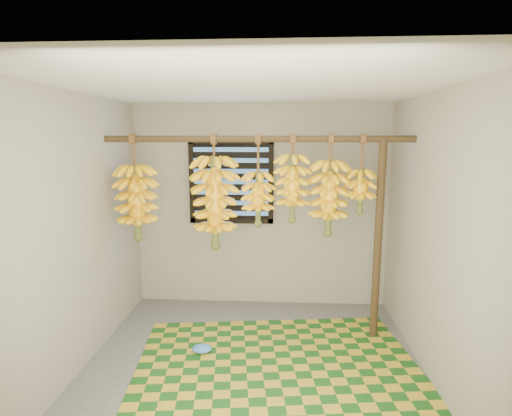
# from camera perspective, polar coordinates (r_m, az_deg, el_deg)

# --- Properties ---
(floor) EXTENTS (3.00, 3.00, 0.01)m
(floor) POSITION_cam_1_polar(r_m,az_deg,el_deg) (3.78, -0.54, -22.24)
(floor) COLOR #505050
(floor) RESTS_ON ground
(ceiling) EXTENTS (3.00, 3.00, 0.01)m
(ceiling) POSITION_cam_1_polar(r_m,az_deg,el_deg) (3.22, -0.62, 17.05)
(ceiling) COLOR silver
(ceiling) RESTS_ON wall_back
(wall_back) EXTENTS (3.00, 0.01, 2.40)m
(wall_back) POSITION_cam_1_polar(r_m,az_deg,el_deg) (4.77, 0.69, 0.19)
(wall_back) COLOR gray
(wall_back) RESTS_ON floor
(wall_left) EXTENTS (0.01, 3.00, 2.40)m
(wall_left) POSITION_cam_1_polar(r_m,az_deg,el_deg) (3.72, -24.44, -3.49)
(wall_left) COLOR gray
(wall_left) RESTS_ON floor
(wall_right) EXTENTS (0.01, 3.00, 2.40)m
(wall_right) POSITION_cam_1_polar(r_m,az_deg,el_deg) (3.53, 24.67, -4.19)
(wall_right) COLOR gray
(wall_right) RESTS_ON floor
(window) EXTENTS (1.00, 0.04, 1.00)m
(window) POSITION_cam_1_polar(r_m,az_deg,el_deg) (4.73, -3.57, 3.76)
(window) COLOR black
(window) RESTS_ON wall_back
(hanging_pole) EXTENTS (3.00, 0.06, 0.06)m
(hanging_pole) POSITION_cam_1_polar(r_m,az_deg,el_deg) (3.90, 0.14, 9.84)
(hanging_pole) COLOR #49341B
(hanging_pole) RESTS_ON wall_left
(support_post) EXTENTS (0.08, 0.08, 2.00)m
(support_post) POSITION_cam_1_polar(r_m,az_deg,el_deg) (4.13, 17.03, -4.60)
(support_post) COLOR #49341B
(support_post) RESTS_ON floor
(woven_mat) EXTENTS (2.72, 2.28, 0.01)m
(woven_mat) POSITION_cam_1_polar(r_m,az_deg,el_deg) (3.74, 3.26, -22.41)
(woven_mat) COLOR #174E17
(woven_mat) RESTS_ON floor
(plastic_bag) EXTENTS (0.19, 0.15, 0.08)m
(plastic_bag) POSITION_cam_1_polar(r_m,az_deg,el_deg) (4.02, -7.72, -19.29)
(plastic_bag) COLOR #3980D6
(plastic_bag) RESTS_ON woven_mat
(banana_bunch_a) EXTENTS (0.39, 0.39, 1.06)m
(banana_bunch_a) POSITION_cam_1_polar(r_m,az_deg,el_deg) (4.20, -16.70, 0.75)
(banana_bunch_a) COLOR brown
(banana_bunch_a) RESTS_ON hanging_pole
(banana_bunch_b) EXTENTS (0.44, 0.44, 1.14)m
(banana_bunch_b) POSITION_cam_1_polar(r_m,az_deg,el_deg) (3.99, -5.90, 0.73)
(banana_bunch_b) COLOR brown
(banana_bunch_b) RESTS_ON hanging_pole
(banana_bunch_c) EXTENTS (0.31, 0.31, 0.90)m
(banana_bunch_c) POSITION_cam_1_polar(r_m,az_deg,el_deg) (3.94, 0.31, 1.37)
(banana_bunch_c) COLOR brown
(banana_bunch_c) RESTS_ON hanging_pole
(banana_bunch_d) EXTENTS (0.34, 0.34, 0.86)m
(banana_bunch_d) POSITION_cam_1_polar(r_m,az_deg,el_deg) (3.92, 5.21, 2.83)
(banana_bunch_d) COLOR brown
(banana_bunch_d) RESTS_ON hanging_pole
(banana_bunch_e) EXTENTS (0.36, 0.36, 0.99)m
(banana_bunch_e) POSITION_cam_1_polar(r_m,az_deg,el_deg) (3.96, 10.37, 1.43)
(banana_bunch_e) COLOR brown
(banana_bunch_e) RESTS_ON hanging_pole
(banana_bunch_f) EXTENTS (0.29, 0.29, 0.77)m
(banana_bunch_f) POSITION_cam_1_polar(r_m,az_deg,el_deg) (4.00, 14.70, 2.39)
(banana_bunch_f) COLOR brown
(banana_bunch_f) RESTS_ON hanging_pole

